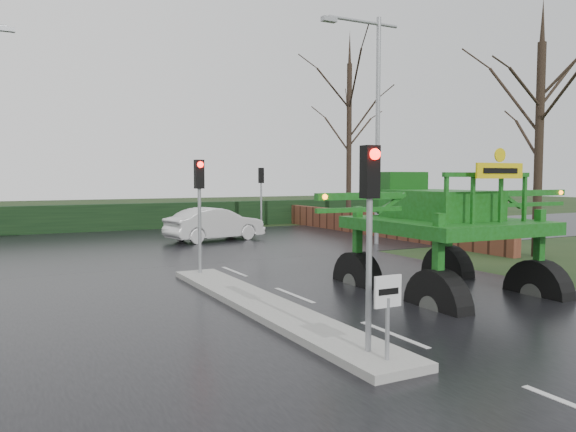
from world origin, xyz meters
name	(u,v)px	position (x,y,z in m)	size (l,w,h in m)	color
ground	(393,335)	(0.00, 0.00, 0.00)	(140.00, 140.00, 0.00)	black
road_main	(213,264)	(0.00, 10.00, 0.00)	(14.00, 80.00, 0.02)	black
road_cross	(166,245)	(0.00, 16.00, 0.01)	(80.00, 12.00, 0.02)	black
median_island	(264,306)	(-1.30, 3.00, 0.09)	(1.20, 10.00, 0.16)	gray
hedge_row	(128,217)	(0.00, 24.00, 0.75)	(44.00, 0.90, 1.50)	black
brick_wall	(362,223)	(10.50, 16.00, 0.60)	(0.40, 20.00, 1.20)	#592D1E
keep_left_sign	(388,304)	(-1.30, -1.50, 1.06)	(0.50, 0.07, 1.35)	gray
traffic_signal_near	(370,204)	(-1.30, -1.01, 2.59)	(0.26, 0.33, 3.52)	gray
traffic_signal_mid	(199,191)	(-1.30, 7.49, 2.59)	(0.26, 0.33, 3.52)	gray
traffic_signal_far	(261,185)	(6.50, 20.01, 2.59)	(0.26, 0.33, 3.52)	gray
street_light_right	(372,109)	(8.19, 12.00, 5.99)	(3.85, 0.30, 10.00)	gray
tree_right_near	(540,119)	(11.50, 6.00, 5.20)	(5.60, 5.60, 9.64)	black
tree_right_far	(349,121)	(13.00, 21.00, 6.50)	(7.00, 7.00, 12.05)	black
crop_sprayer	(433,213)	(2.25, 1.46, 2.18)	(8.26, 5.21, 4.61)	black
white_sedan	(215,241)	(2.50, 16.53, 0.00)	(1.64, 4.71, 1.55)	silver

